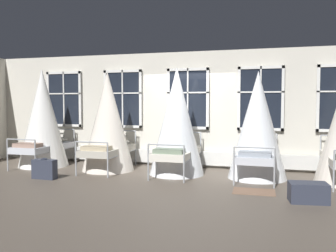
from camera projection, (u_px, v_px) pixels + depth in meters
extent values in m
plane|color=brown|center=(178.00, 174.00, 8.84)|extent=(21.68, 21.68, 0.00)
cube|color=beige|center=(189.00, 109.00, 9.85)|extent=(11.84, 0.10, 3.08)
cube|color=black|center=(64.00, 99.00, 10.80)|extent=(1.14, 0.02, 1.62)
cube|color=silver|center=(65.00, 125.00, 10.85)|extent=(1.14, 0.06, 0.07)
cube|color=silver|center=(64.00, 73.00, 10.75)|extent=(1.14, 0.06, 0.07)
cube|color=silver|center=(48.00, 99.00, 10.95)|extent=(0.07, 0.06, 1.62)
cube|color=silver|center=(80.00, 99.00, 10.65)|extent=(0.07, 0.06, 1.62)
cube|color=silver|center=(64.00, 99.00, 10.80)|extent=(0.04, 0.06, 1.62)
cube|color=silver|center=(64.00, 94.00, 10.79)|extent=(1.14, 0.06, 0.04)
cube|color=black|center=(123.00, 99.00, 10.26)|extent=(1.14, 0.02, 1.62)
cube|color=silver|center=(123.00, 126.00, 10.31)|extent=(1.14, 0.06, 0.07)
cube|color=silver|center=(123.00, 71.00, 10.21)|extent=(1.14, 0.06, 0.07)
cube|color=silver|center=(105.00, 99.00, 10.41)|extent=(0.07, 0.06, 1.62)
cube|color=silver|center=(141.00, 99.00, 10.11)|extent=(0.07, 0.06, 1.62)
cube|color=silver|center=(123.00, 99.00, 10.26)|extent=(0.04, 0.06, 1.62)
cube|color=silver|center=(123.00, 93.00, 10.25)|extent=(1.14, 0.06, 0.04)
cube|color=black|center=(188.00, 99.00, 9.73)|extent=(1.14, 0.02, 1.62)
cube|color=silver|center=(188.00, 128.00, 9.77)|extent=(1.14, 0.06, 0.07)
cube|color=silver|center=(188.00, 69.00, 9.68)|extent=(1.14, 0.06, 0.07)
cube|color=silver|center=(169.00, 99.00, 9.88)|extent=(0.07, 0.06, 1.62)
cube|color=silver|center=(208.00, 99.00, 9.57)|extent=(0.07, 0.06, 1.62)
cube|color=silver|center=(188.00, 99.00, 9.73)|extent=(0.04, 0.06, 1.62)
cube|color=silver|center=(188.00, 93.00, 9.72)|extent=(1.14, 0.06, 0.04)
cube|color=black|center=(261.00, 98.00, 9.19)|extent=(1.14, 0.02, 1.62)
cube|color=silver|center=(260.00, 129.00, 9.24)|extent=(1.14, 0.06, 0.07)
cube|color=silver|center=(261.00, 67.00, 9.14)|extent=(1.14, 0.06, 0.07)
cube|color=silver|center=(239.00, 99.00, 9.34)|extent=(0.07, 0.06, 1.62)
cube|color=silver|center=(283.00, 98.00, 9.04)|extent=(0.07, 0.06, 1.62)
cube|color=silver|center=(261.00, 98.00, 9.19)|extent=(0.04, 0.06, 1.62)
cube|color=silver|center=(261.00, 92.00, 9.18)|extent=(1.14, 0.06, 0.04)
cube|color=silver|center=(318.00, 98.00, 8.81)|extent=(0.07, 0.06, 1.62)
cube|color=silver|center=(187.00, 157.00, 9.81)|extent=(8.14, 0.10, 0.36)
cylinder|color=#9EA3A8|center=(50.00, 145.00, 10.92)|extent=(0.04, 0.04, 0.94)
cylinder|color=#9EA3A8|center=(74.00, 145.00, 10.70)|extent=(0.04, 0.04, 0.94)
cylinder|color=#9EA3A8|center=(7.00, 155.00, 9.16)|extent=(0.04, 0.04, 0.81)
cylinder|color=#9EA3A8|center=(35.00, 156.00, 8.94)|extent=(0.04, 0.04, 0.81)
cylinder|color=#9EA3A8|center=(31.00, 150.00, 10.04)|extent=(0.05, 1.84, 0.03)
cylinder|color=#9EA3A8|center=(56.00, 151.00, 9.82)|extent=(0.05, 1.84, 0.03)
cylinder|color=#9EA3A8|center=(62.00, 129.00, 10.78)|extent=(0.81, 0.04, 0.03)
cylinder|color=#9EA3A8|center=(21.00, 140.00, 9.02)|extent=(0.81, 0.04, 0.03)
cube|color=silver|center=(43.00, 147.00, 9.93)|extent=(0.85, 1.87, 0.16)
ellipsoid|color=#B7B2A3|center=(57.00, 139.00, 10.57)|extent=(0.63, 0.41, 0.14)
cube|color=gray|center=(28.00, 145.00, 9.28)|extent=(0.67, 0.37, 0.10)
cone|color=white|center=(43.00, 118.00, 9.87)|extent=(1.33, 1.33, 2.64)
cylinder|color=#9EA3A8|center=(109.00, 147.00, 10.31)|extent=(0.04, 0.04, 0.94)
cylinder|color=#9EA3A8|center=(135.00, 148.00, 10.10)|extent=(0.04, 0.04, 0.94)
cylinder|color=#9EA3A8|center=(76.00, 159.00, 8.54)|extent=(0.04, 0.04, 0.81)
cylinder|color=#9EA3A8|center=(108.00, 160.00, 8.33)|extent=(0.04, 0.04, 0.81)
cylinder|color=#9EA3A8|center=(94.00, 153.00, 9.43)|extent=(0.08, 1.84, 0.03)
cylinder|color=#9EA3A8|center=(123.00, 154.00, 9.22)|extent=(0.08, 1.84, 0.03)
cylinder|color=#9EA3A8|center=(122.00, 131.00, 10.18)|extent=(0.81, 0.05, 0.03)
cylinder|color=#9EA3A8|center=(91.00, 142.00, 8.41)|extent=(0.81, 0.05, 0.03)
cube|color=#B7B2A3|center=(108.00, 150.00, 9.32)|extent=(0.88, 1.88, 0.16)
ellipsoid|color=silver|center=(118.00, 142.00, 9.96)|extent=(0.63, 0.42, 0.14)
cube|color=tan|center=(96.00, 148.00, 8.67)|extent=(0.68, 0.38, 0.10)
cone|color=silver|center=(108.00, 121.00, 9.27)|extent=(1.33, 1.33, 2.52)
cylinder|color=#9EA3A8|center=(171.00, 149.00, 9.79)|extent=(0.04, 0.04, 0.94)
cylinder|color=#9EA3A8|center=(201.00, 150.00, 9.56)|extent=(0.04, 0.04, 0.94)
cylinder|color=#9EA3A8|center=(148.00, 163.00, 8.03)|extent=(0.04, 0.04, 0.81)
cylinder|color=#9EA3A8|center=(184.00, 164.00, 7.80)|extent=(0.04, 0.04, 0.81)
cylinder|color=#9EA3A8|center=(161.00, 156.00, 8.91)|extent=(0.04, 1.84, 0.03)
cylinder|color=#9EA3A8|center=(193.00, 157.00, 8.68)|extent=(0.04, 1.84, 0.03)
cylinder|color=#9EA3A8|center=(186.00, 132.00, 9.65)|extent=(0.81, 0.04, 0.03)
cylinder|color=#9EA3A8|center=(166.00, 145.00, 7.89)|extent=(0.81, 0.04, 0.03)
cube|color=silver|center=(177.00, 153.00, 8.79)|extent=(0.84, 1.87, 0.16)
ellipsoid|color=silver|center=(183.00, 144.00, 9.43)|extent=(0.63, 0.40, 0.14)
cube|color=slate|center=(169.00, 151.00, 8.15)|extent=(0.67, 0.36, 0.10)
cone|color=white|center=(177.00, 121.00, 8.74)|extent=(1.33, 1.33, 2.57)
cylinder|color=#9EA3A8|center=(244.00, 152.00, 9.31)|extent=(0.04, 0.04, 0.94)
cylinder|color=#9EA3A8|center=(277.00, 153.00, 9.06)|extent=(0.04, 0.04, 0.94)
cylinder|color=#9EA3A8|center=(234.00, 166.00, 7.56)|extent=(0.04, 0.04, 0.81)
cylinder|color=#9EA3A8|center=(274.00, 168.00, 7.32)|extent=(0.04, 0.04, 0.81)
cylinder|color=#9EA3A8|center=(239.00, 158.00, 8.44)|extent=(0.07, 1.84, 0.03)
cylinder|color=#9EA3A8|center=(276.00, 160.00, 8.19)|extent=(0.07, 1.84, 0.03)
cylinder|color=#9EA3A8|center=(260.00, 134.00, 9.16)|extent=(0.81, 0.05, 0.03)
cylinder|color=#9EA3A8|center=(254.00, 147.00, 7.41)|extent=(0.81, 0.05, 0.03)
cube|color=silver|center=(257.00, 156.00, 8.31)|extent=(0.87, 1.88, 0.16)
ellipsoid|color=beige|center=(259.00, 146.00, 8.95)|extent=(0.63, 0.41, 0.14)
cube|color=#8C939E|center=(255.00, 154.00, 7.67)|extent=(0.67, 0.37, 0.10)
cone|color=white|center=(258.00, 125.00, 8.26)|extent=(1.33, 1.33, 2.44)
cylinder|color=#9EA3A8|center=(320.00, 155.00, 8.77)|extent=(0.04, 0.04, 0.94)
cylinder|color=#9EA3A8|center=(334.00, 171.00, 7.00)|extent=(0.04, 0.04, 0.81)
cylinder|color=#9EA3A8|center=(326.00, 162.00, 7.89)|extent=(0.08, 1.84, 0.03)
cube|color=brown|center=(254.00, 192.00, 7.05)|extent=(0.82, 0.59, 0.01)
cube|color=#2D3342|center=(44.00, 169.00, 8.24)|extent=(0.57, 0.21, 0.44)
cube|color=tan|center=(47.00, 168.00, 8.34)|extent=(0.50, 0.03, 0.03)
torus|color=#2D3342|center=(44.00, 159.00, 8.23)|extent=(0.15, 0.15, 0.02)
cube|color=#2D3342|center=(308.00, 192.00, 6.30)|extent=(0.69, 0.49, 0.34)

